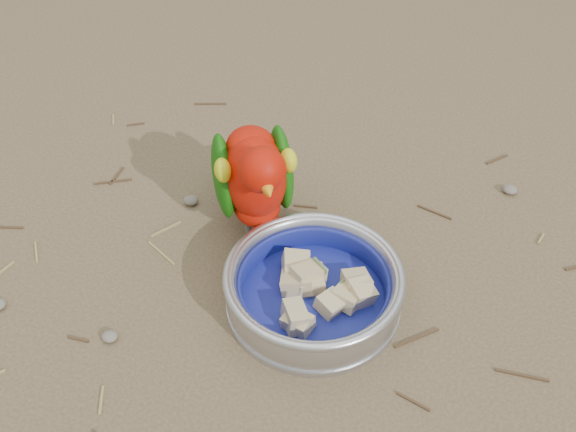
% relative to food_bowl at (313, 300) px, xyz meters
% --- Properties ---
extents(ground, '(60.00, 60.00, 0.00)m').
position_rel_food_bowl_xyz_m(ground, '(-0.04, -0.03, -0.01)').
color(ground, brown).
extents(food_bowl, '(0.23, 0.23, 0.02)m').
position_rel_food_bowl_xyz_m(food_bowl, '(0.00, 0.00, 0.00)').
color(food_bowl, '#B2B2BA').
rests_on(food_bowl, ground).
extents(bowl_wall, '(0.23, 0.23, 0.04)m').
position_rel_food_bowl_xyz_m(bowl_wall, '(0.00, 0.00, 0.03)').
color(bowl_wall, '#B2B2BA').
rests_on(bowl_wall, food_bowl).
extents(fruit_wedges, '(0.14, 0.14, 0.03)m').
position_rel_food_bowl_xyz_m(fruit_wedges, '(0.00, 0.00, 0.02)').
color(fruit_wedges, tan).
rests_on(fruit_wedges, food_bowl).
extents(lory_parrot, '(0.22, 0.26, 0.19)m').
position_rel_food_bowl_xyz_m(lory_parrot, '(-0.11, 0.10, 0.09)').
color(lory_parrot, '#B01104').
rests_on(lory_parrot, ground).
extents(ground_debris, '(0.90, 0.80, 0.01)m').
position_rel_food_bowl_xyz_m(ground_debris, '(-0.02, -0.03, -0.01)').
color(ground_debris, olive).
rests_on(ground_debris, ground).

